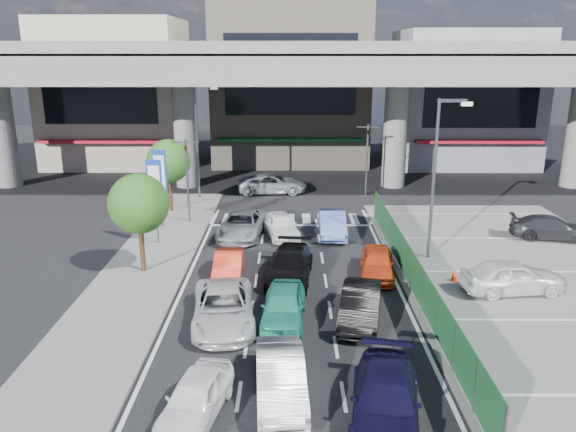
{
  "coord_description": "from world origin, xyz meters",
  "views": [
    {
      "loc": [
        -0.05,
        -20.87,
        10.1
      ],
      "look_at": [
        -0.14,
        6.21,
        2.17
      ],
      "focal_mm": 35.0,
      "sensor_mm": 36.0,
      "label": 1
    }
  ],
  "objects_px": {
    "street_lamp_left": "(199,132)",
    "kei_truck_front_right": "(332,224)",
    "sedan_white_front_mid": "(281,225)",
    "signboard_near": "(155,190)",
    "hatch_black_mid_right": "(361,305)",
    "taxi_teal_mid": "(283,306)",
    "wagon_silver_front_left": "(242,225)",
    "parked_sedan_dgrey": "(552,228)",
    "tree_far": "(169,161)",
    "tree_near": "(139,204)",
    "street_lamp_right": "(438,166)",
    "hatch_white_back_mid": "(281,377)",
    "crossing_wagon_silver": "(272,184)",
    "traffic_light_left": "(186,160)",
    "taxi_orange_right": "(377,263)",
    "sedan_black_mid": "(290,266)",
    "taxi_orange_left": "(228,266)",
    "traffic_cone": "(455,274)",
    "sedan_white_mid_left": "(223,307)",
    "parked_sedan_white": "(512,276)",
    "traffic_light_right": "(368,142)",
    "signboard_far": "(160,178)",
    "van_white_back_left": "(196,397)",
    "minivan_navy_back": "(385,400)"
  },
  "relations": [
    {
      "from": "parked_sedan_dgrey",
      "to": "tree_far",
      "type": "bearing_deg",
      "value": 88.62
    },
    {
      "from": "signboard_far",
      "to": "taxi_orange_right",
      "type": "distance_m",
      "value": 13.99
    },
    {
      "from": "street_lamp_right",
      "to": "hatch_black_mid_right",
      "type": "bearing_deg",
      "value": -122.63
    },
    {
      "from": "hatch_white_back_mid",
      "to": "crossing_wagon_silver",
      "type": "xyz_separation_m",
      "value": [
        -1.03,
        25.76,
        0.02
      ]
    },
    {
      "from": "sedan_white_mid_left",
      "to": "taxi_orange_left",
      "type": "relative_size",
      "value": 1.34
    },
    {
      "from": "wagon_silver_front_left",
      "to": "parked_sedan_dgrey",
      "type": "relative_size",
      "value": 1.12
    },
    {
      "from": "hatch_white_back_mid",
      "to": "street_lamp_left",
      "type": "bearing_deg",
      "value": 100.16
    },
    {
      "from": "signboard_near",
      "to": "hatch_white_back_mid",
      "type": "bearing_deg",
      "value": -63.87
    },
    {
      "from": "taxi_orange_left",
      "to": "hatch_white_back_mid",
      "type": "bearing_deg",
      "value": -76.62
    },
    {
      "from": "traffic_light_left",
      "to": "taxi_orange_right",
      "type": "xyz_separation_m",
      "value": [
        10.23,
        -8.4,
        -3.28
      ]
    },
    {
      "from": "sedan_white_front_mid",
      "to": "sedan_white_mid_left",
      "type": "bearing_deg",
      "value": -115.51
    },
    {
      "from": "traffic_cone",
      "to": "signboard_far",
      "type": "bearing_deg",
      "value": 151.7
    },
    {
      "from": "tree_near",
      "to": "kei_truck_front_right",
      "type": "height_order",
      "value": "tree_near"
    },
    {
      "from": "signboard_far",
      "to": "sedan_white_mid_left",
      "type": "bearing_deg",
      "value": -67.72
    },
    {
      "from": "tree_near",
      "to": "wagon_silver_front_left",
      "type": "xyz_separation_m",
      "value": [
        4.23,
        5.47,
        -2.7
      ]
    },
    {
      "from": "taxi_teal_mid",
      "to": "wagon_silver_front_left",
      "type": "xyz_separation_m",
      "value": [
        -2.48,
        10.54,
        0.0
      ]
    },
    {
      "from": "traffic_light_right",
      "to": "sedan_white_front_mid",
      "type": "height_order",
      "value": "traffic_light_right"
    },
    {
      "from": "signboard_far",
      "to": "taxi_orange_left",
      "type": "bearing_deg",
      "value": -58.32
    },
    {
      "from": "tree_near",
      "to": "parked_sedan_white",
      "type": "xyz_separation_m",
      "value": [
        16.56,
        -2.37,
        -2.59
      ]
    },
    {
      "from": "hatch_white_back_mid",
      "to": "traffic_cone",
      "type": "distance_m",
      "value": 11.84
    },
    {
      "from": "street_lamp_right",
      "to": "street_lamp_left",
      "type": "xyz_separation_m",
      "value": [
        -13.5,
        12.0,
        0.0
      ]
    },
    {
      "from": "taxi_orange_right",
      "to": "parked_sedan_white",
      "type": "distance_m",
      "value": 5.87
    },
    {
      "from": "street_lamp_left",
      "to": "kei_truck_front_right",
      "type": "relative_size",
      "value": 1.91
    },
    {
      "from": "sedan_white_front_mid",
      "to": "signboard_near",
      "type": "bearing_deg",
      "value": 178.01
    },
    {
      "from": "van_white_back_left",
      "to": "street_lamp_right",
      "type": "bearing_deg",
      "value": 64.27
    },
    {
      "from": "street_lamp_left",
      "to": "hatch_black_mid_right",
      "type": "height_order",
      "value": "street_lamp_left"
    },
    {
      "from": "wagon_silver_front_left",
      "to": "sedan_black_mid",
      "type": "bearing_deg",
      "value": -60.24
    },
    {
      "from": "wagon_silver_front_left",
      "to": "tree_near",
      "type": "bearing_deg",
      "value": -121.32
    },
    {
      "from": "traffic_light_right",
      "to": "parked_sedan_white",
      "type": "height_order",
      "value": "traffic_light_right"
    },
    {
      "from": "taxi_orange_left",
      "to": "kei_truck_front_right",
      "type": "height_order",
      "value": "kei_truck_front_right"
    },
    {
      "from": "minivan_navy_back",
      "to": "van_white_back_left",
      "type": "bearing_deg",
      "value": -172.64
    },
    {
      "from": "signboard_far",
      "to": "sedan_black_mid",
      "type": "relative_size",
      "value": 0.99
    },
    {
      "from": "hatch_white_back_mid",
      "to": "crossing_wagon_silver",
      "type": "height_order",
      "value": "crossing_wagon_silver"
    },
    {
      "from": "signboard_far",
      "to": "street_lamp_left",
      "type": "bearing_deg",
      "value": 79.69
    },
    {
      "from": "taxi_teal_mid",
      "to": "street_lamp_left",
      "type": "bearing_deg",
      "value": 111.4
    },
    {
      "from": "signboard_near",
      "to": "parked_sedan_dgrey",
      "type": "bearing_deg",
      "value": 2.48
    },
    {
      "from": "sedan_black_mid",
      "to": "tree_near",
      "type": "bearing_deg",
      "value": 178.95
    },
    {
      "from": "traffic_light_right",
      "to": "taxi_teal_mid",
      "type": "bearing_deg",
      "value": -106.09
    },
    {
      "from": "taxi_orange_left",
      "to": "van_white_back_left",
      "type": "bearing_deg",
      "value": -91.09
    },
    {
      "from": "signboard_near",
      "to": "traffic_cone",
      "type": "height_order",
      "value": "signboard_near"
    },
    {
      "from": "hatch_white_back_mid",
      "to": "sedan_black_mid",
      "type": "xyz_separation_m",
      "value": [
        0.28,
        9.19,
        0.01
      ]
    },
    {
      "from": "hatch_white_back_mid",
      "to": "taxi_teal_mid",
      "type": "xyz_separation_m",
      "value": [
        0.03,
        4.96,
        0.01
      ]
    },
    {
      "from": "sedan_white_front_mid",
      "to": "parked_sedan_dgrey",
      "type": "distance_m",
      "value": 15.12
    },
    {
      "from": "taxi_orange_right",
      "to": "traffic_cone",
      "type": "distance_m",
      "value": 3.52
    },
    {
      "from": "hatch_black_mid_right",
      "to": "taxi_orange_left",
      "type": "distance_m",
      "value": 7.08
    },
    {
      "from": "sedan_black_mid",
      "to": "taxi_orange_right",
      "type": "xyz_separation_m",
      "value": [
        4.07,
        0.43,
        -0.03
      ]
    },
    {
      "from": "tree_far",
      "to": "street_lamp_left",
      "type": "bearing_deg",
      "value": 67.16
    },
    {
      "from": "tree_near",
      "to": "taxi_teal_mid",
      "type": "relative_size",
      "value": 1.19
    },
    {
      "from": "wagon_silver_front_left",
      "to": "parked_sedan_dgrey",
      "type": "distance_m",
      "value": 17.33
    },
    {
      "from": "hatch_black_mid_right",
      "to": "wagon_silver_front_left",
      "type": "relative_size",
      "value": 0.84
    }
  ]
}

